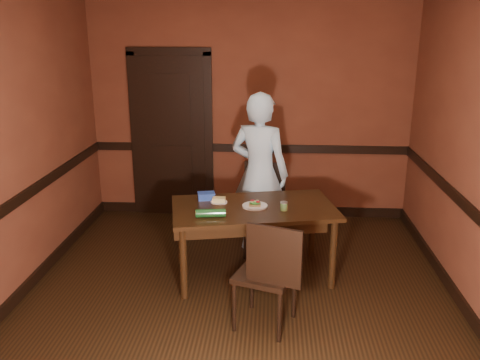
# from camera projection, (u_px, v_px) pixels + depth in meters

# --- Properties ---
(floor) EXTENTS (4.00, 4.50, 0.01)m
(floor) POSITION_uv_depth(u_px,v_px,m) (237.00, 301.00, 4.62)
(floor) COLOR black
(floor) RESTS_ON ground
(wall_back) EXTENTS (4.00, 0.02, 2.70)m
(wall_back) POSITION_uv_depth(u_px,v_px,m) (250.00, 113.00, 6.37)
(wall_back) COLOR brown
(wall_back) RESTS_ON ground
(wall_front) EXTENTS (4.00, 0.02, 2.70)m
(wall_front) POSITION_uv_depth(u_px,v_px,m) (198.00, 295.00, 2.08)
(wall_front) COLOR brown
(wall_front) RESTS_ON ground
(wall_left) EXTENTS (0.02, 4.50, 2.70)m
(wall_left) POSITION_uv_depth(u_px,v_px,m) (5.00, 154.00, 4.35)
(wall_left) COLOR brown
(wall_left) RESTS_ON ground
(dado_back) EXTENTS (4.00, 0.03, 0.10)m
(dado_back) POSITION_uv_depth(u_px,v_px,m) (250.00, 148.00, 6.49)
(dado_back) COLOR black
(dado_back) RESTS_ON ground
(dado_left) EXTENTS (0.03, 4.50, 0.10)m
(dado_left) POSITION_uv_depth(u_px,v_px,m) (13.00, 203.00, 4.48)
(dado_left) COLOR black
(dado_left) RESTS_ON ground
(dado_right) EXTENTS (0.03, 4.50, 0.10)m
(dado_right) POSITION_uv_depth(u_px,v_px,m) (474.00, 214.00, 4.23)
(dado_right) COLOR black
(dado_right) RESTS_ON ground
(baseboard_back) EXTENTS (4.00, 0.03, 0.12)m
(baseboard_back) POSITION_uv_depth(u_px,v_px,m) (249.00, 210.00, 6.73)
(baseboard_back) COLOR black
(baseboard_back) RESTS_ON ground
(baseboard_left) EXTENTS (0.03, 4.50, 0.12)m
(baseboard_left) POSITION_uv_depth(u_px,v_px,m) (25.00, 288.00, 4.73)
(baseboard_left) COLOR black
(baseboard_left) RESTS_ON ground
(baseboard_right) EXTENTS (0.03, 4.50, 0.12)m
(baseboard_right) POSITION_uv_depth(u_px,v_px,m) (462.00, 303.00, 4.48)
(baseboard_right) COLOR black
(baseboard_right) RESTS_ON ground
(door) EXTENTS (1.05, 0.07, 2.20)m
(door) POSITION_uv_depth(u_px,v_px,m) (172.00, 133.00, 6.48)
(door) COLOR black
(door) RESTS_ON ground
(dining_table) EXTENTS (1.71, 1.18, 0.73)m
(dining_table) POSITION_uv_depth(u_px,v_px,m) (253.00, 241.00, 5.01)
(dining_table) COLOR black
(dining_table) RESTS_ON floor
(chair_far) EXTENTS (0.52, 0.52, 0.98)m
(chair_far) POSITION_uv_depth(u_px,v_px,m) (267.00, 211.00, 5.48)
(chair_far) COLOR black
(chair_far) RESTS_ON floor
(chair_near) EXTENTS (0.57, 0.57, 0.96)m
(chair_near) POSITION_uv_depth(u_px,v_px,m) (265.00, 272.00, 4.14)
(chair_near) COLOR black
(chair_near) RESTS_ON floor
(person) EXTENTS (0.74, 0.60, 1.76)m
(person) POSITION_uv_depth(u_px,v_px,m) (259.00, 173.00, 5.46)
(person) COLOR silver
(person) RESTS_ON floor
(sandwich_plate) EXTENTS (0.24, 0.24, 0.06)m
(sandwich_plate) POSITION_uv_depth(u_px,v_px,m) (255.00, 205.00, 4.89)
(sandwich_plate) COLOR white
(sandwich_plate) RESTS_ON dining_table
(sauce_jar) EXTENTS (0.07, 0.07, 0.08)m
(sauce_jar) POSITION_uv_depth(u_px,v_px,m) (284.00, 206.00, 4.79)
(sauce_jar) COLOR #68964B
(sauce_jar) RESTS_ON dining_table
(cheese_saucer) EXTENTS (0.17, 0.17, 0.05)m
(cheese_saucer) POSITION_uv_depth(u_px,v_px,m) (219.00, 201.00, 5.00)
(cheese_saucer) COLOR white
(cheese_saucer) RESTS_ON dining_table
(food_tub) EXTENTS (0.19, 0.15, 0.07)m
(food_tub) POSITION_uv_depth(u_px,v_px,m) (206.00, 196.00, 5.09)
(food_tub) COLOR #2B4DB8
(food_tub) RESTS_ON dining_table
(wrapped_veg) EXTENTS (0.28, 0.12, 0.08)m
(wrapped_veg) POSITION_uv_depth(u_px,v_px,m) (211.00, 213.00, 4.62)
(wrapped_veg) COLOR #16471B
(wrapped_veg) RESTS_ON dining_table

